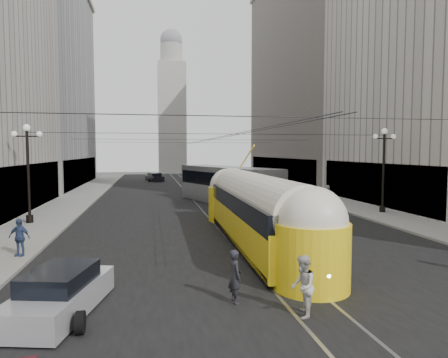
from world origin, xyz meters
name	(u,v)px	position (x,y,z in m)	size (l,w,h in m)	color
ground	(338,332)	(0.00, 0.00, 0.00)	(170.00, 170.00, 0.00)	slate
road	(197,196)	(0.00, 32.50, 0.00)	(20.00, 85.00, 0.02)	black
sidewalk_left	(84,194)	(-12.00, 36.00, 0.07)	(4.00, 72.00, 0.15)	gray
sidewalk_right	(292,190)	(12.00, 36.00, 0.07)	(4.00, 72.00, 0.15)	gray
rail_left	(190,196)	(-0.75, 32.50, 0.00)	(0.12, 85.00, 0.04)	gray
rail_right	(204,196)	(0.75, 32.50, 0.00)	(0.12, 85.00, 0.04)	gray
building_left_far	(33,80)	(-19.99, 48.00, 14.31)	(12.60, 28.60, 28.60)	#999999
building_right_far	(316,75)	(20.00, 48.00, 16.31)	(12.60, 32.60, 32.60)	#514C47
distant_tower	(172,105)	(0.00, 80.00, 14.97)	(6.00, 6.00, 31.36)	#B2AFA8
lamppost_left_mid	(28,167)	(-12.60, 18.00, 3.74)	(1.86, 0.44, 6.37)	black
lamppost_right_mid	(384,165)	(12.60, 18.00, 3.74)	(1.86, 0.44, 6.37)	black
catenary	(199,141)	(0.12, 31.49, 5.88)	(25.00, 72.00, 0.23)	black
streetcar	(256,209)	(0.50, 10.26, 1.79)	(2.91, 16.66, 3.65)	yellow
city_bus	(228,184)	(2.01, 25.69, 1.86)	(7.38, 13.83, 3.39)	#95979A
sedan_silver	(60,294)	(-7.50, 2.58, 0.62)	(2.73, 4.60, 1.36)	#B8B8BD
sedan_white_far	(204,180)	(2.75, 47.45, 0.58)	(2.24, 4.26, 1.28)	silver
sedan_dark_far	(155,177)	(-4.19, 54.91, 0.61)	(3.03, 4.63, 1.36)	black
pedestrian_crossing_a	(235,276)	(-2.25, 2.52, 0.85)	(0.62, 0.41, 1.71)	black
pedestrian_crossing_b	(303,286)	(-0.55, 1.11, 0.90)	(0.87, 0.68, 1.79)	beige
pedestrian_sidewalk_right	(327,194)	(10.72, 23.64, 0.96)	(0.79, 0.49, 1.62)	gray
pedestrian_sidewalk_left	(19,237)	(-10.60, 9.23, 0.99)	(0.98, 0.56, 1.67)	#344672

